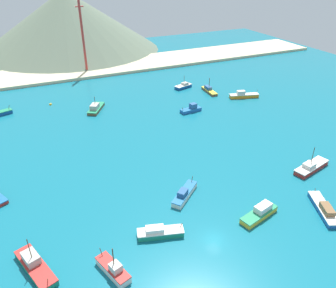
{
  "coord_description": "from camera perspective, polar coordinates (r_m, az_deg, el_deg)",
  "views": [
    {
      "loc": [
        -26.73,
        -37.69,
        46.24
      ],
      "look_at": [
        6.54,
        35.08,
        0.94
      ],
      "focal_mm": 35.61,
      "sensor_mm": 36.0,
      "label": 1
    }
  ],
  "objects": [
    {
      "name": "fishing_boat_14",
      "position": [
        59.65,
        -9.35,
        -20.41
      ],
      "size": [
        4.5,
        7.76,
        6.05
      ],
      "color": "silver",
      "rests_on": "ground"
    },
    {
      "name": "fishing_boat_4",
      "position": [
        89.7,
        23.29,
        -3.62
      ],
      "size": [
        11.32,
        5.46,
        6.6
      ],
      "color": "red",
      "rests_on": "ground"
    },
    {
      "name": "fishing_boat_7",
      "position": [
        128.64,
        12.8,
        8.14
      ],
      "size": [
        11.15,
        5.26,
        2.8
      ],
      "color": "orange",
      "rests_on": "ground"
    },
    {
      "name": "buoy_0",
      "position": [
        126.38,
        -19.47,
        6.4
      ],
      "size": [
        0.91,
        0.91,
        0.91
      ],
      "color": "gold",
      "rests_on": "ground"
    },
    {
      "name": "fishing_boat_3",
      "position": [
        71.22,
        15.45,
        -11.29
      ],
      "size": [
        9.45,
        4.81,
        2.54
      ],
      "color": "gold",
      "rests_on": "ground"
    },
    {
      "name": "fishing_boat_2",
      "position": [
        64.94,
        -1.45,
        -14.87
      ],
      "size": [
        9.1,
        4.83,
        2.58
      ],
      "color": "#198466",
      "rests_on": "ground"
    },
    {
      "name": "fishing_boat_12",
      "position": [
        76.98,
        25.14,
        -10.02
      ],
      "size": [
        6.61,
        10.83,
        2.18
      ],
      "color": "#1E5BA8",
      "rests_on": "ground"
    },
    {
      "name": "hill_central",
      "position": [
        199.03,
        -16.84,
        19.52
      ],
      "size": [
        97.54,
        97.54,
        31.34
      ],
      "color": "#60705B",
      "rests_on": "ground"
    },
    {
      "name": "fishing_boat_0",
      "position": [
        135.42,
        2.66,
        9.87
      ],
      "size": [
        7.67,
        4.68,
        5.03
      ],
      "color": "#14478C",
      "rests_on": "ground"
    },
    {
      "name": "fishing_boat_10",
      "position": [
        73.8,
        2.83,
        -8.5
      ],
      "size": [
        8.64,
        7.67,
        2.65
      ],
      "color": "silver",
      "rests_on": "ground"
    },
    {
      "name": "beach_strip",
      "position": [
        161.32,
        -14.34,
        12.18
      ],
      "size": [
        247.0,
        24.96,
        1.2
      ],
      "primitive_type": "cube",
      "color": "beige",
      "rests_on": "ground"
    },
    {
      "name": "fishing_boat_9",
      "position": [
        131.9,
        7.04,
        9.13
      ],
      "size": [
        3.05,
        9.77,
        5.52
      ],
      "color": "brown",
      "rests_on": "ground"
    },
    {
      "name": "fishing_boat_8",
      "position": [
        117.11,
        -12.27,
        6.05
      ],
      "size": [
        7.95,
        10.16,
        5.13
      ],
      "color": "brown",
      "rests_on": "ground"
    },
    {
      "name": "ground",
      "position": [
        86.36,
        -2.55,
        -3.09
      ],
      "size": [
        260.0,
        280.0,
        0.5
      ],
      "color": "#146B7F"
    },
    {
      "name": "fishing_boat_5",
      "position": [
        113.94,
        4.01,
        6.0
      ],
      "size": [
        7.6,
        3.39,
        2.77
      ],
      "color": "#1E5BA8",
      "rests_on": "ground"
    },
    {
      "name": "radio_tower",
      "position": [
        154.08,
        -14.44,
        17.9
      ],
      "size": [
        3.43,
        2.74,
        34.29
      ],
      "color": "#B7332D",
      "rests_on": "ground"
    },
    {
      "name": "fishing_boat_11",
      "position": [
        63.59,
        -21.85,
        -18.75
      ],
      "size": [
        6.31,
        11.15,
        6.74
      ],
      "color": "#198466",
      "rests_on": "ground"
    }
  ]
}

